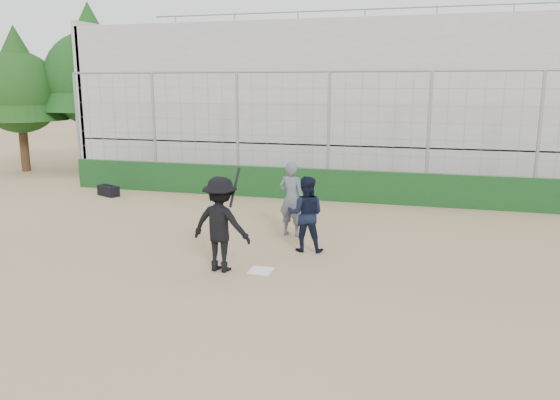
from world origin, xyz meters
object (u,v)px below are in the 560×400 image
(batter_at_plate, at_px, (221,224))
(equipment_bag, at_px, (108,191))
(catcher_crouched, at_px, (306,226))
(umpire, at_px, (292,203))

(batter_at_plate, distance_m, equipment_bag, 8.70)
(catcher_crouched, xyz_separation_m, equipment_bag, (-7.66, 4.24, -0.39))
(umpire, distance_m, equipment_bag, 7.71)
(batter_at_plate, bearing_deg, equipment_bag, 137.04)
(batter_at_plate, bearing_deg, catcher_crouched, 51.66)
(batter_at_plate, xyz_separation_m, equipment_bag, (-6.35, 5.91, -0.77))
(batter_at_plate, xyz_separation_m, umpire, (0.70, 2.83, -0.12))
(batter_at_plate, relative_size, catcher_crouched, 1.77)
(batter_at_plate, height_order, umpire, batter_at_plate)
(catcher_crouched, height_order, equipment_bag, catcher_crouched)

